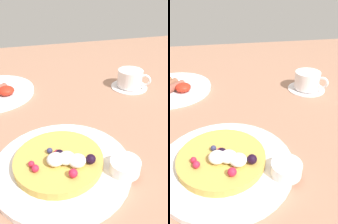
% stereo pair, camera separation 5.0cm
% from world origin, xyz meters
% --- Properties ---
extents(ground_plane, '(1.83, 1.59, 0.03)m').
position_xyz_m(ground_plane, '(0.00, 0.00, -0.01)').
color(ground_plane, '#A07259').
extents(pancake_plate, '(0.28, 0.28, 0.01)m').
position_xyz_m(pancake_plate, '(-0.06, -0.14, 0.01)').
color(pancake_plate, white).
rests_on(pancake_plate, ground_plane).
extents(pancake_with_berries, '(0.18, 0.18, 0.04)m').
position_xyz_m(pancake_with_berries, '(-0.07, -0.14, 0.02)').
color(pancake_with_berries, gold).
rests_on(pancake_with_berries, pancake_plate).
extents(syrup_ramekin, '(0.06, 0.06, 0.03)m').
position_xyz_m(syrup_ramekin, '(0.05, -0.19, 0.03)').
color(syrup_ramekin, white).
rests_on(syrup_ramekin, pancake_plate).
extents(breakfast_plate, '(0.26, 0.26, 0.01)m').
position_xyz_m(breakfast_plate, '(-0.22, 0.25, 0.01)').
color(breakfast_plate, white).
rests_on(breakfast_plate, ground_plane).
extents(coffee_saucer, '(0.12, 0.12, 0.01)m').
position_xyz_m(coffee_saucer, '(0.24, 0.18, 0.00)').
color(coffee_saucer, white).
rests_on(coffee_saucer, ground_plane).
extents(coffee_cup, '(0.10, 0.09, 0.06)m').
position_xyz_m(coffee_cup, '(0.24, 0.18, 0.04)').
color(coffee_cup, white).
rests_on(coffee_cup, coffee_saucer).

